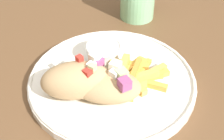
# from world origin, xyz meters

# --- Properties ---
(table) EXTENTS (1.22, 1.22, 0.72)m
(table) POSITION_xyz_m (0.00, 0.00, 0.64)
(table) COLOR brown
(table) RESTS_ON ground_plane
(plate) EXTENTS (0.30, 0.30, 0.02)m
(plate) POSITION_xyz_m (-0.02, 0.01, 0.73)
(plate) COLOR white
(plate) RESTS_ON table
(pita_sandwich_near) EXTENTS (0.13, 0.13, 0.06)m
(pita_sandwich_near) POSITION_xyz_m (-0.05, -0.02, 0.75)
(pita_sandwich_near) COLOR tan
(pita_sandwich_near) RESTS_ON plate
(pita_sandwich_far) EXTENTS (0.14, 0.12, 0.07)m
(pita_sandwich_far) POSITION_xyz_m (-0.08, 0.02, 0.76)
(pita_sandwich_far) COLOR tan
(pita_sandwich_far) RESTS_ON plate
(fries_pile) EXTENTS (0.12, 0.11, 0.04)m
(fries_pile) POSITION_xyz_m (0.01, -0.03, 0.74)
(fries_pile) COLOR #E5B251
(fries_pile) RESTS_ON plate
(sauce_ramekin) EXTENTS (0.07, 0.07, 0.03)m
(sauce_ramekin) POSITION_xyz_m (0.01, 0.06, 0.75)
(sauce_ramekin) COLOR white
(sauce_ramekin) RESTS_ON plate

